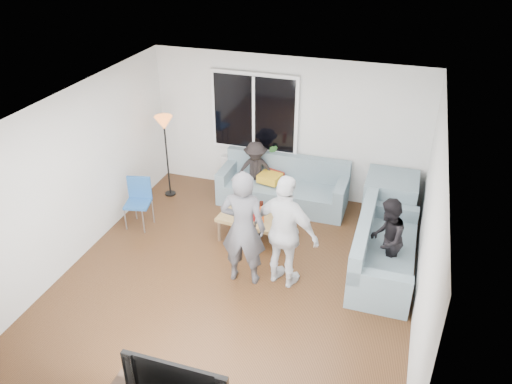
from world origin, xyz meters
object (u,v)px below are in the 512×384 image
(sofa_back_section, at_px, (283,183))
(sofa_right_section, at_px, (385,247))
(coffee_table, at_px, (253,227))
(player_right, at_px, (286,232))
(side_chair, at_px, (138,204))
(spectator_right, at_px, (387,239))
(spectator_back, at_px, (256,171))
(floor_lamp, at_px, (167,157))
(player_left, at_px, (243,228))
(television, at_px, (180,378))

(sofa_back_section, height_order, sofa_right_section, same)
(coffee_table, relative_size, player_right, 0.64)
(sofa_right_section, distance_m, side_chair, 4.07)
(spectator_right, distance_m, spectator_back, 2.93)
(floor_lamp, xyz_separation_m, spectator_back, (1.59, 0.34, -0.21))
(sofa_right_section, relative_size, player_left, 1.13)
(sofa_back_section, bearing_deg, floor_lamp, -171.78)
(side_chair, relative_size, player_right, 0.50)
(floor_lamp, height_order, spectator_back, floor_lamp)
(spectator_right, bearing_deg, television, -22.87)
(player_left, relative_size, television, 1.62)
(sofa_right_section, relative_size, player_right, 1.16)
(floor_lamp, bearing_deg, coffee_table, -24.76)
(coffee_table, bearing_deg, floor_lamp, 155.24)
(sofa_back_section, relative_size, spectator_right, 1.81)
(sofa_right_section, relative_size, spectator_back, 1.74)
(coffee_table, distance_m, spectator_right, 2.19)
(television, bearing_deg, floor_lamp, 117.95)
(side_chair, bearing_deg, spectator_back, 30.00)
(side_chair, relative_size, television, 0.79)
(side_chair, bearing_deg, player_right, -27.01)
(player_left, relative_size, spectator_back, 1.54)
(coffee_table, bearing_deg, sofa_right_section, -6.17)
(spectator_right, xyz_separation_m, television, (-1.70, -3.23, 0.12))
(player_right, bearing_deg, television, 98.24)
(sofa_back_section, relative_size, player_right, 1.34)
(coffee_table, height_order, spectator_right, spectator_right)
(side_chair, bearing_deg, floor_lamp, 77.00)
(sofa_right_section, relative_size, television, 1.84)
(side_chair, xyz_separation_m, spectator_right, (4.07, -0.08, 0.21))
(side_chair, distance_m, player_left, 2.34)
(player_right, bearing_deg, sofa_back_section, -58.11)
(sofa_back_section, bearing_deg, television, -87.06)
(sofa_right_section, xyz_separation_m, television, (-1.70, -3.33, 0.33))
(player_right, distance_m, television, 2.66)
(coffee_table, xyz_separation_m, side_chair, (-1.95, -0.25, 0.23))
(coffee_table, xyz_separation_m, spectator_right, (2.12, -0.33, 0.44))
(coffee_table, xyz_separation_m, player_left, (0.20, -1.05, 0.68))
(coffee_table, height_order, floor_lamp, floor_lamp)
(side_chair, bearing_deg, sofa_right_section, -12.71)
(floor_lamp, relative_size, spectator_right, 1.23)
(floor_lamp, relative_size, spectator_back, 1.36)
(side_chair, bearing_deg, player_left, -33.31)
(player_left, bearing_deg, floor_lamp, -46.74)
(player_left, bearing_deg, side_chair, -24.90)
(television, bearing_deg, spectator_right, 62.22)
(spectator_back, bearing_deg, coffee_table, -92.05)
(sofa_back_section, relative_size, spectator_back, 2.01)
(spectator_back, relative_size, television, 1.05)
(coffee_table, relative_size, spectator_back, 0.96)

